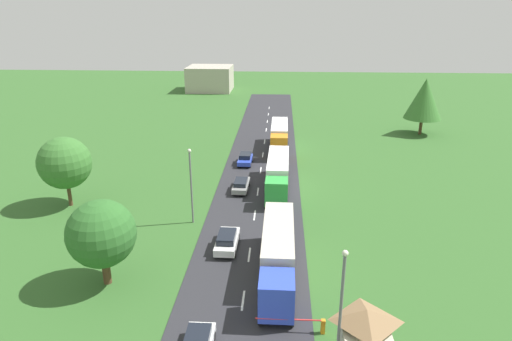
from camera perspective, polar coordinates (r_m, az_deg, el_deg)
The scene contains 17 objects.
road at distance 47.61m, azimuth -0.08°, elevation -5.16°, with size 10.00×140.00×0.06m, color #2B2B30.
lane_marking_centre at distance 43.23m, azimuth -0.46°, elevation -7.87°, with size 0.16×118.54×0.01m.
truck_lead at distance 35.65m, azimuth 2.86°, elevation -10.56°, with size 2.57×12.87×3.70m.
truck_second at distance 52.50m, azimuth 2.85°, elevation -0.26°, with size 2.70×12.52×3.61m.
truck_third at distance 67.69m, azimuth 3.05°, elevation 4.50°, with size 2.55×12.02×3.79m.
car_second at distance 40.07m, azimuth -3.77°, elevation -9.02°, with size 1.91×4.55×1.54m.
car_third at distance 52.38m, azimuth -1.95°, elevation -1.85°, with size 1.86×4.56×1.36m.
car_fourth at distance 61.42m, azimuth -1.41°, elevation 1.54°, with size 1.92×4.17×1.49m.
guard_booth at distance 28.80m, azimuth 13.87°, elevation -20.16°, with size 3.20×3.14×3.89m.
barrier_gate at distance 31.14m, azimuth 7.15°, elevation -19.14°, with size 4.64×0.28×1.05m.
person_lead at distance 30.39m, azimuth 12.26°, elevation -20.21°, with size 0.38×0.22×1.67m.
lamppost_lead at distance 26.45m, azimuth 10.97°, elevation -16.87°, with size 0.36×0.36×8.15m.
lamppost_second at distance 43.75m, azimuth -8.43°, elevation -1.52°, with size 0.36×0.36×7.82m.
tree_oak at distance 35.69m, azimuth -19.40°, elevation -7.74°, with size 5.27×5.27×7.00m.
tree_birch at distance 51.30m, azimuth -23.56°, elevation 0.90°, with size 5.63×5.63×7.77m.
tree_maple at distance 81.01m, azimuth 20.98°, elevation 8.67°, with size 6.25×6.25×9.64m.
distant_building at distance 121.21m, azimuth -5.96°, elevation 11.78°, with size 11.53×11.43×6.39m, color #B2A899.
Camera 1 is at (2.49, -18.53, 20.26)m, focal length 30.86 mm.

